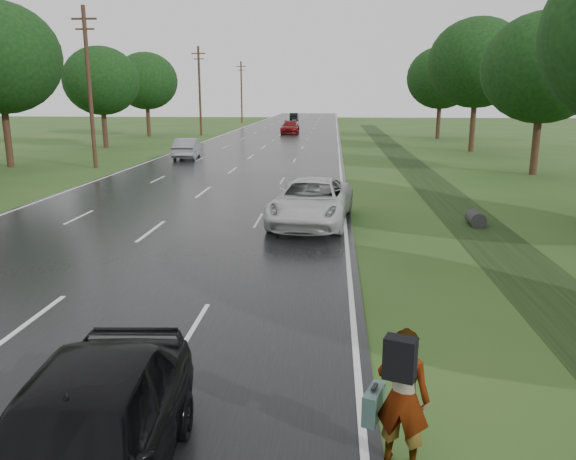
# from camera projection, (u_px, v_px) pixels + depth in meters

# --- Properties ---
(ground) EXTENTS (220.00, 220.00, 0.00)m
(ground) POSITION_uv_depth(u_px,v_px,m) (30.00, 323.00, 11.73)
(ground) COLOR #284B1A
(ground) RESTS_ON ground
(road) EXTENTS (14.00, 180.00, 0.04)m
(road) POSITION_uv_depth(u_px,v_px,m) (270.00, 143.00, 55.33)
(road) COLOR black
(road) RESTS_ON ground
(edge_stripe_east) EXTENTS (0.12, 180.00, 0.01)m
(edge_stripe_east) POSITION_uv_depth(u_px,v_px,m) (338.00, 143.00, 54.80)
(edge_stripe_east) COLOR silver
(edge_stripe_east) RESTS_ON road
(edge_stripe_west) EXTENTS (0.12, 180.00, 0.01)m
(edge_stripe_west) POSITION_uv_depth(u_px,v_px,m) (202.00, 142.00, 55.85)
(edge_stripe_west) COLOR silver
(edge_stripe_west) RESTS_ON road
(center_line) EXTENTS (0.12, 180.00, 0.01)m
(center_line) POSITION_uv_depth(u_px,v_px,m) (270.00, 143.00, 55.32)
(center_line) COLOR silver
(center_line) RESTS_ON road
(drainage_ditch) EXTENTS (2.20, 120.00, 0.56)m
(drainage_ditch) POSITION_uv_depth(u_px,v_px,m) (434.00, 187.00, 28.96)
(drainage_ditch) COLOR black
(drainage_ditch) RESTS_ON ground
(utility_pole_mid) EXTENTS (1.60, 0.26, 10.00)m
(utility_pole_mid) POSITION_uv_depth(u_px,v_px,m) (89.00, 86.00, 35.45)
(utility_pole_mid) COLOR #3A2618
(utility_pole_mid) RESTS_ON ground
(utility_pole_far) EXTENTS (1.60, 0.26, 10.00)m
(utility_pole_far) POSITION_uv_depth(u_px,v_px,m) (200.00, 90.00, 64.52)
(utility_pole_far) COLOR #3A2618
(utility_pole_far) RESTS_ON ground
(utility_pole_distant) EXTENTS (1.60, 0.26, 10.00)m
(utility_pole_distant) POSITION_uv_depth(u_px,v_px,m) (241.00, 91.00, 93.58)
(utility_pole_distant) COLOR #3A2618
(utility_pole_distant) RESTS_ON ground
(tree_east_c) EXTENTS (7.00, 7.00, 9.29)m
(tree_east_c) POSITION_uv_depth(u_px,v_px,m) (543.00, 68.00, 32.13)
(tree_east_c) COLOR #3A2618
(tree_east_c) RESTS_ON ground
(tree_east_d) EXTENTS (8.00, 8.00, 10.76)m
(tree_east_d) POSITION_uv_depth(u_px,v_px,m) (477.00, 63.00, 45.49)
(tree_east_d) COLOR #3A2618
(tree_east_d) RESTS_ON ground
(tree_east_f) EXTENTS (7.20, 7.20, 9.62)m
(tree_east_f) POSITION_uv_depth(u_px,v_px,m) (441.00, 78.00, 59.26)
(tree_east_f) COLOR #3A2618
(tree_east_f) RESTS_ON ground
(tree_west_d) EXTENTS (6.60, 6.60, 8.80)m
(tree_west_d) POSITION_uv_depth(u_px,v_px,m) (101.00, 81.00, 49.25)
(tree_west_d) COLOR #3A2618
(tree_west_d) RESTS_ON ground
(tree_west_f) EXTENTS (7.00, 7.00, 9.29)m
(tree_west_f) POSITION_uv_depth(u_px,v_px,m) (146.00, 81.00, 62.79)
(tree_west_f) COLOR #3A2618
(tree_west_f) RESTS_ON ground
(pedestrian) EXTENTS (0.91, 0.94, 1.87)m
(pedestrian) POSITION_uv_depth(u_px,v_px,m) (401.00, 395.00, 7.07)
(pedestrian) COLOR #A5998C
(pedestrian) RESTS_ON ground
(white_pickup) EXTENTS (3.27, 6.04, 1.61)m
(white_pickup) POSITION_uv_depth(u_px,v_px,m) (311.00, 201.00, 20.56)
(white_pickup) COLOR silver
(white_pickup) RESTS_ON road
(dark_sedan) EXTENTS (2.33, 5.03, 1.67)m
(dark_sedan) POSITION_uv_depth(u_px,v_px,m) (81.00, 442.00, 6.28)
(dark_sedan) COLOR black
(dark_sedan) RESTS_ON road
(silver_sedan) EXTENTS (2.02, 4.67, 1.49)m
(silver_sedan) POSITION_uv_depth(u_px,v_px,m) (187.00, 148.00, 41.55)
(silver_sedan) COLOR gray
(silver_sedan) RESTS_ON road
(far_car_red) EXTENTS (2.15, 5.22, 1.51)m
(far_car_red) POSITION_uv_depth(u_px,v_px,m) (290.00, 127.00, 68.03)
(far_car_red) COLOR maroon
(far_car_red) RESTS_ON road
(far_car_dark) EXTENTS (1.43, 4.09, 1.35)m
(far_car_dark) POSITION_uv_depth(u_px,v_px,m) (294.00, 117.00, 102.98)
(far_car_dark) COLOR black
(far_car_dark) RESTS_ON road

